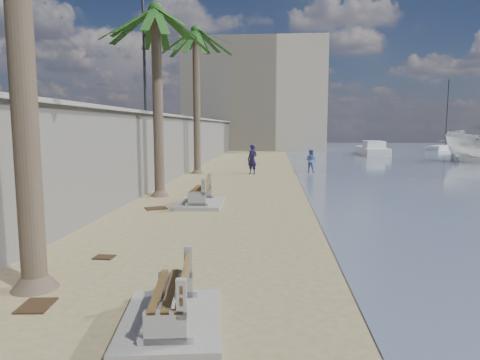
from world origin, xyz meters
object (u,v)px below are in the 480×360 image
object	(u,v)px
palm_mid	(156,12)
sailboat_west	(445,148)
person_a	(252,157)
person_b	(311,159)
yacht_far	(372,151)
palm_back	(196,33)
bench_near	(171,300)
bench_far	(200,193)

from	to	relation	value
palm_mid	sailboat_west	bearing A→B (deg)	55.87
sailboat_west	person_a	bearing A→B (deg)	-127.27
person_b	sailboat_west	bearing A→B (deg)	-98.44
person_b	yacht_far	world-z (taller)	person_b
palm_back	sailboat_west	world-z (taller)	palm_back
palm_mid	person_a	bearing A→B (deg)	68.66
yacht_far	sailboat_west	world-z (taller)	sailboat_west
bench_near	palm_mid	distance (m)	14.11
palm_mid	person_a	distance (m)	11.55
bench_far	sailboat_west	world-z (taller)	sailboat_west
bench_far	person_b	distance (m)	13.51
bench_near	person_b	size ratio (longest dim) A/B	1.38
sailboat_west	bench_near	bearing A→B (deg)	-114.65
palm_back	person_a	size ratio (longest dim) A/B	4.56
palm_back	yacht_far	size ratio (longest dim) A/B	1.18
palm_mid	person_b	distance (m)	14.43
bench_near	palm_back	size ratio (longest dim) A/B	0.24
palm_mid	palm_back	bearing A→B (deg)	90.06
palm_mid	palm_back	distance (m)	9.14
person_b	sailboat_west	world-z (taller)	sailboat_west
palm_back	yacht_far	distance (m)	26.46
yacht_far	sailboat_west	size ratio (longest dim) A/B	0.91
person_b	yacht_far	size ratio (longest dim) A/B	0.20
bench_near	bench_far	distance (m)	9.84
palm_back	person_b	distance (m)	10.75
person_a	sailboat_west	size ratio (longest dim) A/B	0.23
yacht_far	person_b	bearing A→B (deg)	159.16
sailboat_west	bench_far	bearing A→B (deg)	-120.80
bench_far	palm_mid	world-z (taller)	palm_mid
sailboat_west	palm_back	bearing A→B (deg)	-131.31
palm_mid	person_b	size ratio (longest dim) A/B	5.13
bench_near	palm_mid	size ratio (longest dim) A/B	0.27
person_b	palm_back	bearing A→B (deg)	37.02
bench_near	palm_back	bearing A→B (deg)	99.14
palm_mid	person_a	size ratio (longest dim) A/B	4.02
sailboat_west	palm_mid	bearing A→B (deg)	-124.13
bench_near	bench_far	xyz separation A→B (m)	(-1.25, 9.76, 0.05)
bench_far	person_b	bearing A→B (deg)	67.61
person_a	bench_near	bearing A→B (deg)	-55.32
bench_near	person_b	xyz separation A→B (m)	(3.89, 22.24, 0.45)
palm_mid	yacht_far	world-z (taller)	palm_mid
palm_mid	person_b	bearing A→B (deg)	55.56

